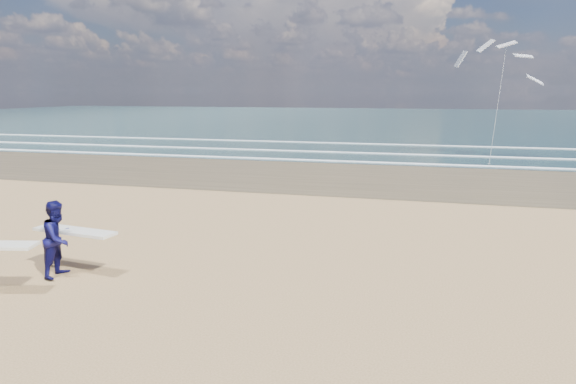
% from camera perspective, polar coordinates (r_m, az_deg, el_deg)
% --- Properties ---
extents(ocean, '(220.00, 100.00, 0.02)m').
position_cam_1_polar(ocean, '(81.94, 23.21, 7.24)').
color(ocean, '#193437').
rests_on(ocean, ground).
extents(surfer_far, '(2.25, 1.20, 1.86)m').
position_cam_1_polar(surfer_far, '(13.52, -24.05, -4.69)').
color(surfer_far, '#0C0B41').
rests_on(surfer_far, ground).
extents(kite_1, '(5.75, 4.73, 8.45)m').
position_cam_1_polar(kite_1, '(35.63, 22.55, 10.85)').
color(kite_1, slate).
rests_on(kite_1, ground).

